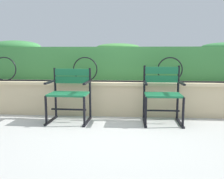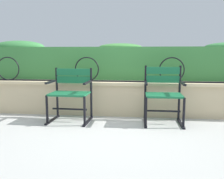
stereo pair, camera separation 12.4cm
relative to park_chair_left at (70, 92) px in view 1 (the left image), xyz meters
name	(u,v)px [view 1 (the left image)]	position (x,y,z in m)	size (l,w,h in m)	color
ground_plane	(111,130)	(0.69, -0.44, -0.46)	(60.00, 60.00, 0.00)	#ADADA8
stone_wall	(115,98)	(0.69, 0.48, -0.16)	(8.28, 0.41, 0.58)	#C6B289
iron_arch_fence	(91,72)	(0.28, 0.40, 0.29)	(7.72, 0.02, 0.42)	black
hedge_row	(115,62)	(0.66, 0.93, 0.45)	(8.11, 0.55, 0.72)	#387A3D
park_chair_left	(70,92)	(0.00, 0.00, 0.00)	(0.64, 0.54, 0.83)	#19663D
park_chair_right	(162,93)	(1.43, 0.03, 0.01)	(0.58, 0.52, 0.87)	#19663D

